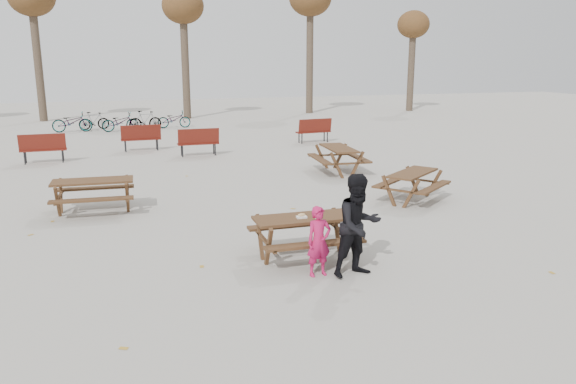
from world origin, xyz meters
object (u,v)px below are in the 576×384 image
object	(u,v)px
soda_bottle	(317,215)
adult	(359,226)
food_tray	(302,217)
picnic_table_east	(412,187)
child	(319,241)
picnic_table_far	(339,160)
picnic_table_north	(94,196)
main_picnic_table	(304,227)

from	to	relation	value
soda_bottle	adult	size ratio (longest dim) A/B	0.10
food_tray	picnic_table_east	world-z (taller)	food_tray
soda_bottle	child	world-z (taller)	child
child	picnic_table_far	bearing A→B (deg)	58.57
picnic_table_north	picnic_table_far	world-z (taller)	picnic_table_far
main_picnic_table	child	bearing A→B (deg)	-92.72
soda_bottle	child	distance (m)	0.77
main_picnic_table	adult	xyz separation A→B (m)	(0.58, -1.05, 0.28)
child	picnic_table_far	xyz separation A→B (m)	(3.54, 7.82, -0.19)
food_tray	picnic_table_east	bearing A→B (deg)	38.43
food_tray	adult	distance (m)	1.19
picnic_table_east	soda_bottle	bearing A→B (deg)	-176.37
child	picnic_table_far	world-z (taller)	child
child	adult	bearing A→B (deg)	-23.43
main_picnic_table	soda_bottle	xyz separation A→B (m)	(0.17, -0.17, 0.26)
main_picnic_table	soda_bottle	world-z (taller)	soda_bottle
picnic_table_east	picnic_table_north	size ratio (longest dim) A/B	0.96
soda_bottle	picnic_table_far	size ratio (longest dim) A/B	0.09
food_tray	picnic_table_north	world-z (taller)	food_tray
child	picnic_table_north	xyz separation A→B (m)	(-3.68, 5.21, -0.20)
food_tray	adult	world-z (taller)	adult
food_tray	soda_bottle	bearing A→B (deg)	-23.41
picnic_table_east	picnic_table_north	distance (m)	7.75
soda_bottle	adult	world-z (taller)	adult
child	picnic_table_far	size ratio (longest dim) A/B	0.63
main_picnic_table	picnic_table_north	distance (m)	5.72
picnic_table_north	picnic_table_far	xyz separation A→B (m)	(7.22, 2.61, 0.02)
picnic_table_east	main_picnic_table	bearing A→B (deg)	-179.09
picnic_table_far	picnic_table_east	bearing A→B (deg)	-169.78
soda_bottle	picnic_table_north	bearing A→B (deg)	130.82
adult	picnic_table_east	size ratio (longest dim) A/B	1.00
child	picnic_table_east	distance (m)	5.63
soda_bottle	picnic_table_far	distance (m)	7.87
main_picnic_table	food_tray	size ratio (longest dim) A/B	10.00
child	picnic_table_north	size ratio (longest dim) A/B	0.65
adult	picnic_table_north	bearing A→B (deg)	117.14
food_tray	adult	size ratio (longest dim) A/B	0.10
child	adult	world-z (taller)	adult
adult	picnic_table_far	size ratio (longest dim) A/B	0.91
adult	picnic_table_far	distance (m)	8.53
food_tray	picnic_table_far	xyz separation A→B (m)	(3.57, 7.01, -0.39)
picnic_table_north	adult	bearing A→B (deg)	-48.90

